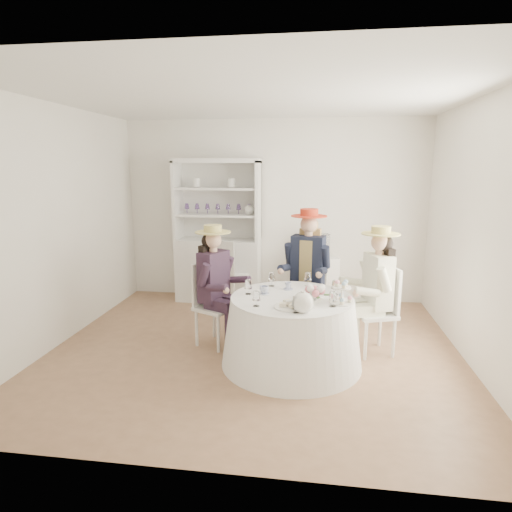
# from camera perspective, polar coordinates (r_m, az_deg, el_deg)

# --- Properties ---
(ground) EXTENTS (4.50, 4.50, 0.00)m
(ground) POSITION_cam_1_polar(r_m,az_deg,el_deg) (4.92, -0.16, -12.31)
(ground) COLOR brown
(ground) RESTS_ON ground
(ceiling) EXTENTS (4.50, 4.50, 0.00)m
(ceiling) POSITION_cam_1_polar(r_m,az_deg,el_deg) (4.54, -0.19, 20.57)
(ceiling) COLOR white
(ceiling) RESTS_ON wall_back
(wall_back) EXTENTS (4.50, 0.00, 4.50)m
(wall_back) POSITION_cam_1_polar(r_m,az_deg,el_deg) (6.51, 2.32, 5.99)
(wall_back) COLOR white
(wall_back) RESTS_ON ground
(wall_front) EXTENTS (4.50, 0.00, 4.50)m
(wall_front) POSITION_cam_1_polar(r_m,az_deg,el_deg) (2.61, -6.39, -2.92)
(wall_front) COLOR white
(wall_front) RESTS_ON ground
(wall_left) EXTENTS (0.00, 4.50, 4.50)m
(wall_left) POSITION_cam_1_polar(r_m,az_deg,el_deg) (5.34, -24.90, 3.62)
(wall_left) COLOR white
(wall_left) RESTS_ON ground
(wall_right) EXTENTS (0.00, 4.50, 4.50)m
(wall_right) POSITION_cam_1_polar(r_m,az_deg,el_deg) (4.77, 27.67, 2.52)
(wall_right) COLOR white
(wall_right) RESTS_ON ground
(tea_table) EXTENTS (1.45, 1.45, 0.72)m
(tea_table) POSITION_cam_1_polar(r_m,az_deg,el_deg) (4.48, 4.76, -9.90)
(tea_table) COLOR white
(tea_table) RESTS_ON ground
(hutch) EXTENTS (1.43, 0.92, 2.12)m
(hutch) POSITION_cam_1_polar(r_m,az_deg,el_deg) (6.49, -4.97, 0.65)
(hutch) COLOR silver
(hutch) RESTS_ON ground
(side_table) EXTENTS (0.60, 0.60, 0.75)m
(side_table) POSITION_cam_1_polar(r_m,az_deg,el_deg) (6.31, 8.23, -3.31)
(side_table) COLOR silver
(side_table) RESTS_ON ground
(hatbox) EXTENTS (0.37, 0.37, 0.32)m
(hatbox) POSITION_cam_1_polar(r_m,az_deg,el_deg) (6.20, 8.38, 1.45)
(hatbox) COLOR black
(hatbox) RESTS_ON side_table
(guest_left) EXTENTS (0.59, 0.53, 1.39)m
(guest_left) POSITION_cam_1_polar(r_m,az_deg,el_deg) (4.81, -5.43, -3.05)
(guest_left) COLOR silver
(guest_left) RESTS_ON ground
(guest_mid) EXTENTS (0.57, 0.61, 1.52)m
(guest_mid) POSITION_cam_1_polar(r_m,az_deg,el_deg) (5.23, 6.87, -0.97)
(guest_mid) COLOR silver
(guest_mid) RESTS_ON ground
(guest_right) EXTENTS (0.58, 0.53, 1.40)m
(guest_right) POSITION_cam_1_polar(r_m,az_deg,el_deg) (4.75, 15.67, -3.51)
(guest_right) COLOR silver
(guest_right) RESTS_ON ground
(spare_chair) EXTENTS (0.55, 0.55, 1.00)m
(spare_chair) POSITION_cam_1_polar(r_m,az_deg,el_deg) (6.15, -3.74, -2.06)
(spare_chair) COLOR silver
(spare_chair) RESTS_ON ground
(teacup_a) EXTENTS (0.10, 0.10, 0.07)m
(teacup_a) POSITION_cam_1_polar(r_m,az_deg,el_deg) (4.44, 1.09, -4.61)
(teacup_a) COLOR white
(teacup_a) RESTS_ON tea_table
(teacup_b) EXTENTS (0.09, 0.09, 0.07)m
(teacup_b) POSITION_cam_1_polar(r_m,az_deg,el_deg) (4.61, 4.32, -4.06)
(teacup_b) COLOR white
(teacup_b) RESTS_ON tea_table
(teacup_c) EXTENTS (0.09, 0.09, 0.06)m
(teacup_c) POSITION_cam_1_polar(r_m,az_deg,el_deg) (4.51, 8.02, -4.56)
(teacup_c) COLOR white
(teacup_c) RESTS_ON tea_table
(flower_bowl) EXTENTS (0.24, 0.24, 0.05)m
(flower_bowl) POSITION_cam_1_polar(r_m,az_deg,el_deg) (4.32, 7.38, -5.34)
(flower_bowl) COLOR white
(flower_bowl) RESTS_ON tea_table
(flower_arrangement) EXTENTS (0.20, 0.20, 0.07)m
(flower_arrangement) POSITION_cam_1_polar(r_m,az_deg,el_deg) (4.29, 7.86, -4.55)
(flower_arrangement) COLOR #E47282
(flower_arrangement) RESTS_ON tea_table
(table_teapot) EXTENTS (0.28, 0.20, 0.21)m
(table_teapot) POSITION_cam_1_polar(r_m,az_deg,el_deg) (3.92, 6.31, -6.18)
(table_teapot) COLOR white
(table_teapot) RESTS_ON tea_table
(sandwich_plate) EXTENTS (0.29, 0.29, 0.06)m
(sandwich_plate) POSITION_cam_1_polar(r_m,az_deg,el_deg) (4.04, 4.45, -6.64)
(sandwich_plate) COLOR white
(sandwich_plate) RESTS_ON tea_table
(cupcake_stand) EXTENTS (0.23, 0.23, 0.22)m
(cupcake_stand) POSITION_cam_1_polar(r_m,az_deg,el_deg) (4.22, 11.37, -5.13)
(cupcake_stand) COLOR white
(cupcake_stand) RESTS_ON tea_table
(stemware_set) EXTENTS (0.97, 0.97, 0.15)m
(stemware_set) POSITION_cam_1_polar(r_m,az_deg,el_deg) (4.34, 4.86, -4.55)
(stemware_set) COLOR white
(stemware_set) RESTS_ON tea_table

